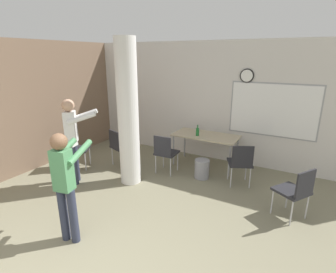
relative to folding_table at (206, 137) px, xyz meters
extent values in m
cube|color=#7A604C|center=(-3.37, -1.97, 0.71)|extent=(0.12, 7.00, 2.80)
cube|color=silver|center=(0.13, 0.59, 0.71)|extent=(8.00, 0.12, 2.80)
cylinder|color=black|center=(0.69, 0.52, 1.36)|extent=(0.30, 0.03, 0.30)
cylinder|color=white|center=(0.69, 0.50, 1.36)|extent=(0.25, 0.01, 0.25)
cube|color=#99999E|center=(1.29, 0.53, 0.66)|extent=(1.82, 0.01, 1.16)
cube|color=white|center=(1.29, 0.52, 0.66)|extent=(1.76, 0.02, 1.10)
cylinder|color=white|center=(-1.03, -1.48, 0.71)|extent=(0.40, 0.40, 2.80)
cube|color=tan|center=(0.00, 0.00, 0.04)|extent=(1.45, 0.72, 0.03)
cylinder|color=gray|center=(-0.66, -0.30, -0.33)|extent=(0.04, 0.04, 0.71)
cylinder|color=gray|center=(0.66, -0.30, -0.33)|extent=(0.04, 0.04, 0.71)
cylinder|color=gray|center=(-0.66, 0.30, -0.33)|extent=(0.04, 0.04, 0.71)
cylinder|color=gray|center=(0.66, 0.30, -0.33)|extent=(0.04, 0.04, 0.71)
cylinder|color=#1E6B2D|center=(-0.15, -0.14, 0.14)|extent=(0.07, 0.07, 0.17)
cylinder|color=#1E6B2D|center=(-0.15, -0.14, 0.26)|extent=(0.03, 0.03, 0.07)
cylinder|color=gray|center=(0.18, -0.64, -0.49)|extent=(0.31, 0.31, 0.40)
cube|color=#232328|center=(-1.68, -0.90, -0.24)|extent=(0.56, 0.56, 0.04)
cube|color=#232328|center=(-1.75, -1.09, -0.02)|extent=(0.38, 0.16, 0.40)
cylinder|color=#B7B7BC|center=(-1.46, -0.78, -0.48)|extent=(0.02, 0.02, 0.43)
cylinder|color=#B7B7BC|center=(-1.80, -0.67, -0.48)|extent=(0.02, 0.02, 0.43)
cylinder|color=#B7B7BC|center=(-1.57, -1.12, -0.48)|extent=(0.02, 0.02, 0.43)
cylinder|color=#B7B7BC|center=(-1.91, -1.01, -0.48)|extent=(0.02, 0.02, 0.43)
cube|color=#232328|center=(0.93, -0.53, -0.24)|extent=(0.59, 0.59, 0.04)
cube|color=#232328|center=(1.01, -0.71, -0.02)|extent=(0.37, 0.20, 0.40)
cylinder|color=#B7B7BC|center=(1.01, -0.29, -0.48)|extent=(0.02, 0.02, 0.43)
cylinder|color=#B7B7BC|center=(0.69, -0.44, -0.48)|extent=(0.02, 0.02, 0.43)
cylinder|color=#B7B7BC|center=(1.17, -0.62, -0.48)|extent=(0.02, 0.02, 0.43)
cylinder|color=#B7B7BC|center=(0.84, -0.77, -0.48)|extent=(0.02, 0.02, 0.43)
cube|color=#232328|center=(-0.60, -0.74, -0.24)|extent=(0.46, 0.46, 0.04)
cube|color=#232328|center=(-0.59, -0.94, -0.02)|extent=(0.40, 0.04, 0.40)
cylinder|color=#B7B7BC|center=(-0.43, -0.55, -0.48)|extent=(0.02, 0.02, 0.43)
cylinder|color=#B7B7BC|center=(-0.79, -0.56, -0.48)|extent=(0.02, 0.02, 0.43)
cylinder|color=#B7B7BC|center=(-0.42, -0.91, -0.48)|extent=(0.02, 0.02, 0.43)
cylinder|color=#B7B7BC|center=(-0.77, -0.92, -0.48)|extent=(0.02, 0.02, 0.43)
cube|color=#232328|center=(1.92, -1.26, -0.24)|extent=(0.61, 0.61, 0.04)
cube|color=#232328|center=(2.09, -1.37, -0.02)|extent=(0.24, 0.35, 0.40)
cylinder|color=#B7B7BC|center=(1.86, -1.01, -0.48)|extent=(0.02, 0.02, 0.43)
cylinder|color=#B7B7BC|center=(1.67, -1.31, -0.48)|extent=(0.02, 0.02, 0.43)
cylinder|color=#B7B7BC|center=(2.17, -1.20, -0.48)|extent=(0.02, 0.02, 0.43)
cylinder|color=#B7B7BC|center=(1.97, -1.51, -0.48)|extent=(0.02, 0.02, 0.43)
cube|color=#232328|center=(-2.46, -1.50, -0.24)|extent=(0.60, 0.60, 0.04)
cube|color=#232328|center=(-2.64, -1.60, -0.02)|extent=(0.22, 0.36, 0.40)
cylinder|color=#B7B7BC|center=(-2.21, -1.56, -0.48)|extent=(0.02, 0.02, 0.43)
cylinder|color=#B7B7BC|center=(-2.39, -1.25, -0.48)|extent=(0.02, 0.02, 0.43)
cylinder|color=#B7B7BC|center=(-2.52, -1.74, -0.48)|extent=(0.02, 0.02, 0.43)
cylinder|color=#B7B7BC|center=(-2.70, -1.43, -0.48)|extent=(0.02, 0.02, 0.43)
cylinder|color=#2D3347|center=(-0.61, -3.32, -0.30)|extent=(0.11, 0.11, 0.79)
cylinder|color=#2D3347|center=(-0.76, -3.36, -0.30)|extent=(0.11, 0.11, 0.79)
cube|color=#4C8C59|center=(-0.68, -3.34, 0.38)|extent=(0.26, 0.22, 0.56)
sphere|color=brown|center=(-0.68, -3.34, 0.76)|extent=(0.21, 0.21, 0.21)
cylinder|color=#4C8C59|center=(-0.60, -3.10, 0.56)|extent=(0.18, 0.50, 0.22)
cylinder|color=#4C8C59|center=(-0.85, -3.15, 0.56)|extent=(0.18, 0.50, 0.22)
cube|color=white|center=(-0.89, -2.93, 0.56)|extent=(0.06, 0.13, 0.04)
cylinder|color=#2D3347|center=(-1.92, -2.12, -0.26)|extent=(0.13, 0.13, 0.86)
cylinder|color=#2D3347|center=(-2.02, -1.99, -0.26)|extent=(0.13, 0.13, 0.86)
cube|color=white|center=(-1.97, -2.06, 0.47)|extent=(0.31, 0.32, 0.61)
sphere|color=tan|center=(-1.97, -2.06, 0.89)|extent=(0.23, 0.23, 0.23)
cylinder|color=white|center=(-1.70, -2.02, 0.67)|extent=(0.49, 0.39, 0.24)
cylinder|color=white|center=(-1.86, -1.80, 0.67)|extent=(0.49, 0.39, 0.24)
camera|label=1|loc=(1.99, -5.38, 1.79)|focal=28.00mm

